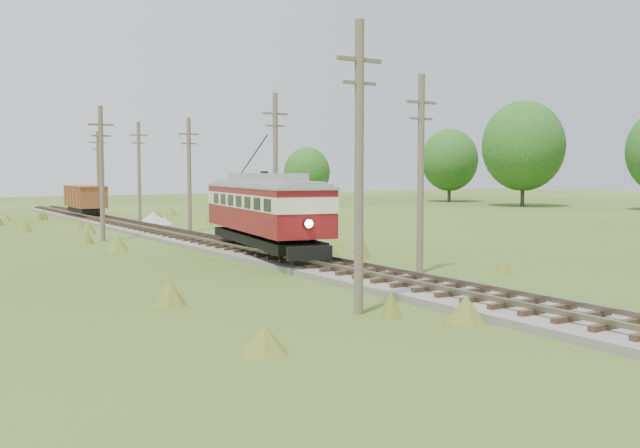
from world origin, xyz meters
TOP-DOWN VIEW (x-y plane):
  - railbed_main at (0.00, 34.00)m, footprint 3.60×96.00m
  - streetcar at (-0.00, 26.29)m, footprint 4.95×12.65m
  - gondola at (0.00, 62.70)m, footprint 2.76×7.79m
  - gravel_pile at (3.26, 52.57)m, footprint 2.82×2.99m
  - utility_pole_r_2 at (3.30, 18.00)m, footprint 1.60×0.30m
  - utility_pole_r_3 at (3.20, 31.00)m, footprint 1.60×0.30m
  - utility_pole_r_4 at (3.00, 44.00)m, footprint 1.60×0.30m
  - utility_pole_r_5 at (3.40, 57.00)m, footprint 1.60×0.30m
  - utility_pole_r_6 at (3.20, 70.00)m, footprint 1.60×0.30m
  - utility_pole_l_a at (-4.20, 12.00)m, footprint 1.60×0.30m
  - utility_pole_l_b at (-4.50, 40.00)m, footprint 1.60×0.30m
  - tree_right_4 at (54.00, 58.00)m, footprint 10.50×10.50m
  - tree_right_5 at (56.00, 74.00)m, footprint 8.40×8.40m
  - tree_mid_b at (30.00, 72.00)m, footprint 5.88×5.88m

SIDE VIEW (x-z plane):
  - railbed_main at x=0.00m, z-range -0.09..0.48m
  - gravel_pile at x=3.26m, z-range -0.03..0.99m
  - gondola at x=0.00m, z-range 0.66..3.23m
  - streetcar at x=0.00m, z-range -0.21..5.51m
  - utility_pole_r_4 at x=3.00m, z-range 0.12..8.52m
  - tree_mid_b at x=30.00m, z-range 0.54..8.12m
  - utility_pole_r_2 at x=3.30m, z-range 0.12..8.72m
  - utility_pole_l_b at x=-4.50m, z-range 0.12..8.72m
  - utility_pole_r_6 at x=3.20m, z-range 0.12..8.82m
  - utility_pole_r_5 at x=3.40m, z-range 0.13..9.03m
  - utility_pole_r_3 at x=3.20m, z-range 0.13..9.13m
  - utility_pole_l_a at x=-4.20m, z-range 0.13..9.13m
  - tree_right_5 at x=56.00m, z-range 0.78..11.60m
  - tree_right_4 at x=54.00m, z-range 0.98..14.51m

